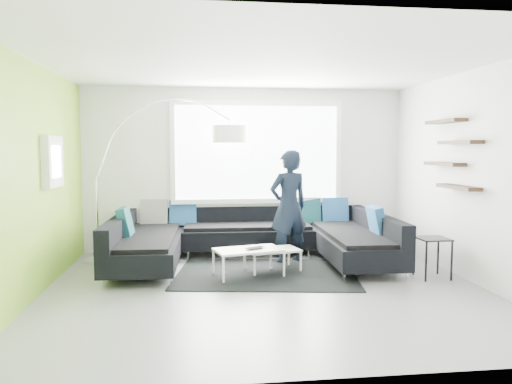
# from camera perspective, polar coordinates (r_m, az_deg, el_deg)

# --- Properties ---
(ground) EXTENTS (5.50, 5.50, 0.00)m
(ground) POSITION_cam_1_polar(r_m,az_deg,el_deg) (6.41, 1.12, -11.03)
(ground) COLOR gray
(ground) RESTS_ON ground
(room_shell) EXTENTS (5.54, 5.04, 2.82)m
(room_shell) POSITION_cam_1_polar(r_m,az_deg,el_deg) (6.37, 1.22, 5.36)
(room_shell) COLOR silver
(room_shell) RESTS_ON ground
(sectional_sofa) EXTENTS (4.20, 2.68, 0.89)m
(sectional_sofa) POSITION_cam_1_polar(r_m,az_deg,el_deg) (7.65, -0.56, -5.36)
(sectional_sofa) COLOR black
(sectional_sofa) RESTS_ON ground
(rug) EXTENTS (2.73, 2.16, 0.01)m
(rug) POSITION_cam_1_polar(r_m,az_deg,el_deg) (7.13, 1.11, -9.31)
(rug) COLOR black
(rug) RESTS_ON ground
(coffee_table) EXTENTS (1.31, 0.94, 0.39)m
(coffee_table) POSITION_cam_1_polar(r_m,az_deg,el_deg) (7.11, 0.55, -7.80)
(coffee_table) COLOR white
(coffee_table) RESTS_ON ground
(arc_lamp) EXTENTS (2.34, 0.55, 2.55)m
(arc_lamp) POSITION_cam_1_polar(r_m,az_deg,el_deg) (8.05, -17.82, 1.24)
(arc_lamp) COLOR silver
(arc_lamp) RESTS_ON ground
(side_table) EXTENTS (0.41, 0.41, 0.56)m
(side_table) POSITION_cam_1_polar(r_m,az_deg,el_deg) (7.28, 19.50, -7.11)
(side_table) COLOR black
(side_table) RESTS_ON ground
(person) EXTENTS (0.89, 0.80, 1.75)m
(person) POSITION_cam_1_polar(r_m,az_deg,el_deg) (7.73, 3.74, -1.67)
(person) COLOR black
(person) RESTS_ON ground
(laptop) EXTENTS (0.45, 0.43, 0.02)m
(laptop) POSITION_cam_1_polar(r_m,az_deg,el_deg) (6.88, 0.06, -6.50)
(laptop) COLOR black
(laptop) RESTS_ON coffee_table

